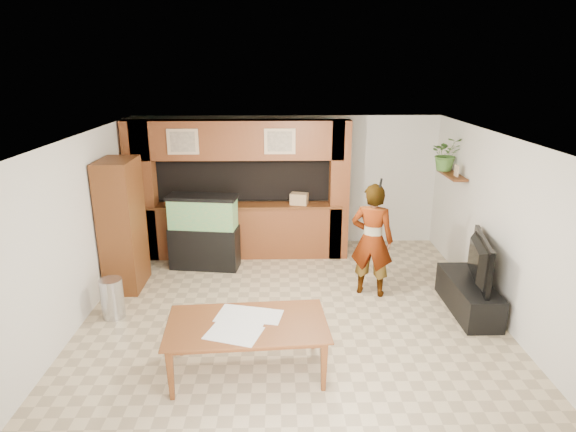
{
  "coord_description": "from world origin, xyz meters",
  "views": [
    {
      "loc": [
        -0.18,
        -6.2,
        3.54
      ],
      "look_at": [
        -0.04,
        0.6,
        1.39
      ],
      "focal_mm": 30.0,
      "sensor_mm": 36.0,
      "label": 1
    }
  ],
  "objects_px": {
    "aquarium": "(204,233)",
    "dining_table": "(248,349)",
    "pantry_cabinet": "(122,225)",
    "person": "(372,240)",
    "television": "(473,260)"
  },
  "relations": [
    {
      "from": "aquarium",
      "to": "dining_table",
      "type": "relative_size",
      "value": 0.72
    },
    {
      "from": "dining_table",
      "to": "pantry_cabinet",
      "type": "bearing_deg",
      "value": 127.11
    },
    {
      "from": "person",
      "to": "television",
      "type": "bearing_deg",
      "value": 175.75
    },
    {
      "from": "dining_table",
      "to": "aquarium",
      "type": "bearing_deg",
      "value": 102.74
    },
    {
      "from": "television",
      "to": "dining_table",
      "type": "xyz_separation_m",
      "value": [
        -3.2,
        -1.49,
        -0.49
      ]
    },
    {
      "from": "pantry_cabinet",
      "to": "television",
      "type": "xyz_separation_m",
      "value": [
        5.35,
        -0.97,
        -0.24
      ]
    },
    {
      "from": "pantry_cabinet",
      "to": "person",
      "type": "xyz_separation_m",
      "value": [
        3.98,
        -0.36,
        -0.16
      ]
    },
    {
      "from": "television",
      "to": "person",
      "type": "relative_size",
      "value": 0.66
    },
    {
      "from": "aquarium",
      "to": "person",
      "type": "xyz_separation_m",
      "value": [
        2.8,
        -1.11,
        0.25
      ]
    },
    {
      "from": "pantry_cabinet",
      "to": "aquarium",
      "type": "relative_size",
      "value": 1.58
    },
    {
      "from": "aquarium",
      "to": "television",
      "type": "distance_m",
      "value": 4.51
    },
    {
      "from": "pantry_cabinet",
      "to": "television",
      "type": "height_order",
      "value": "pantry_cabinet"
    },
    {
      "from": "television",
      "to": "dining_table",
      "type": "height_order",
      "value": "television"
    },
    {
      "from": "person",
      "to": "pantry_cabinet",
      "type": "bearing_deg",
      "value": 14.55
    },
    {
      "from": "television",
      "to": "person",
      "type": "xyz_separation_m",
      "value": [
        -1.37,
        0.61,
        0.09
      ]
    }
  ]
}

